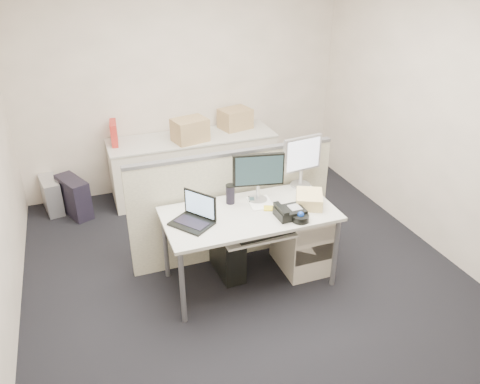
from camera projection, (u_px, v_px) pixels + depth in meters
name	position (u px, v px, depth m)	size (l,w,h in m)	color
floor	(249.00, 280.00, 4.40)	(4.00, 4.50, 0.01)	black
wall_back	(183.00, 81.00, 5.65)	(4.00, 0.02, 2.70)	beige
wall_front	(451.00, 340.00, 1.90)	(4.00, 0.02, 2.70)	beige
wall_right	(449.00, 119.00, 4.38)	(0.02, 4.50, 2.70)	beige
desk	(249.00, 219.00, 4.09)	(1.50, 0.75, 0.73)	#B4B2AA
keyboard_tray	(257.00, 234.00, 3.96)	(0.62, 0.32, 0.02)	#B4B2AA
drawer_pedestal	(301.00, 237.00, 4.46)	(0.40, 0.55, 0.65)	beige
cubicle_partition	(233.00, 207.00, 4.51)	(2.00, 0.06, 1.10)	beige
back_counter	(193.00, 166.00, 5.84)	(2.00, 0.60, 0.72)	beige
monitor_main	(258.00, 178.00, 4.15)	(0.46, 0.18, 0.46)	black
monitor_small	(302.00, 162.00, 4.41)	(0.40, 0.20, 0.49)	#B7B7BC
laptop	(191.00, 212.00, 3.83)	(0.33, 0.25, 0.25)	black
trackball	(300.00, 218.00, 3.92)	(0.15, 0.15, 0.06)	black
desk_phone	(290.00, 212.00, 3.98)	(0.24, 0.19, 0.08)	black
paper_stack	(260.00, 203.00, 4.20)	(0.20, 0.25, 0.01)	white
sticky_pad	(269.00, 208.00, 4.11)	(0.09, 0.09, 0.01)	yellow
travel_mug	(230.00, 195.00, 4.17)	(0.08, 0.08, 0.17)	black
banana	(286.00, 213.00, 4.01)	(0.17, 0.04, 0.04)	gold
cellphone	(252.00, 200.00, 4.25)	(0.06, 0.11, 0.01)	black
manila_folders	(309.00, 199.00, 4.16)	(0.23, 0.29, 0.11)	#E0D184
keyboard	(264.00, 232.00, 3.93)	(0.50, 0.18, 0.03)	black
pc_tower_desk	(227.00, 251.00, 4.41)	(0.20, 0.50, 0.47)	black
pc_tower_spare_dark	(74.00, 197.00, 5.38)	(0.19, 0.49, 0.45)	black
pc_tower_spare_silver	(51.00, 195.00, 5.47)	(0.17, 0.43, 0.40)	#B7B7BC
cardboard_box_left	(190.00, 131.00, 5.49)	(0.39, 0.29, 0.29)	tan
cardboard_box_right	(235.00, 119.00, 5.89)	(0.37, 0.29, 0.27)	tan
red_binder	(114.00, 134.00, 5.41)	(0.07, 0.30, 0.28)	red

